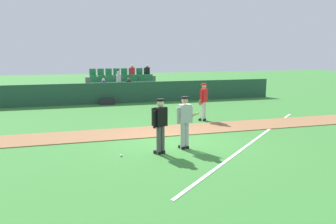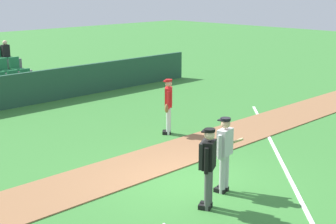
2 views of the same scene
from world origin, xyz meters
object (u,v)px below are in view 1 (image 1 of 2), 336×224
object	(u,v)px
umpire_home_plate	(160,123)
baseball	(121,155)
equipment_bag	(107,102)
batter_grey_jersey	(185,120)
runner_red_jersey	(204,100)

from	to	relation	value
umpire_home_plate	baseball	bearing A→B (deg)	177.99
umpire_home_plate	equipment_bag	bearing A→B (deg)	92.83
batter_grey_jersey	umpire_home_plate	size ratio (longest dim) A/B	1.00
batter_grey_jersey	baseball	xyz separation A→B (m)	(-2.16, -0.26, -0.93)
equipment_bag	runner_red_jersey	bearing A→B (deg)	-58.51
batter_grey_jersey	equipment_bag	distance (m)	10.52
runner_red_jersey	baseball	distance (m)	6.39
baseball	equipment_bag	world-z (taller)	equipment_bag
batter_grey_jersey	runner_red_jersey	world-z (taller)	same
runner_red_jersey	baseball	bearing A→B (deg)	-135.60
batter_grey_jersey	runner_red_jersey	xyz separation A→B (m)	(2.36, 4.16, -0.01)
baseball	equipment_bag	size ratio (longest dim) A/B	0.08
runner_red_jersey	equipment_bag	bearing A→B (deg)	121.49
batter_grey_jersey	umpire_home_plate	world-z (taller)	same
umpire_home_plate	runner_red_jersey	world-z (taller)	same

